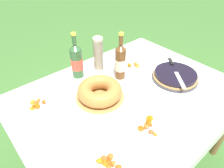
% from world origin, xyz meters
% --- Properties ---
extents(ground_plane, '(16.00, 16.00, 0.00)m').
position_xyz_m(ground_plane, '(0.00, 0.00, 0.00)').
color(ground_plane, '#3D6B2D').
extents(garden_table, '(1.43, 1.09, 0.75)m').
position_xyz_m(garden_table, '(0.00, 0.00, 0.68)').
color(garden_table, brown).
rests_on(garden_table, ground_plane).
extents(tablecloth, '(1.44, 1.10, 0.10)m').
position_xyz_m(tablecloth, '(0.00, 0.00, 0.74)').
color(tablecloth, white).
rests_on(tablecloth, garden_table).
extents(berry_tart, '(0.33, 0.33, 0.06)m').
position_xyz_m(berry_tart, '(0.38, -0.10, 0.78)').
color(berry_tart, '#38383D').
rests_on(berry_tart, tablecloth).
extents(serving_knife, '(0.26, 0.31, 0.01)m').
position_xyz_m(serving_knife, '(0.39, -0.07, 0.82)').
color(serving_knife, silver).
rests_on(serving_knife, berry_tart).
extents(bundt_cake, '(0.32, 0.32, 0.10)m').
position_xyz_m(bundt_cake, '(-0.16, 0.10, 0.80)').
color(bundt_cake, '#B78447').
rests_on(bundt_cake, tablecloth).
extents(cup_stack, '(0.07, 0.07, 0.27)m').
position_xyz_m(cup_stack, '(0.04, 0.37, 0.89)').
color(cup_stack, beige).
rests_on(cup_stack, tablecloth).
extents(cider_bottle_green, '(0.09, 0.09, 0.34)m').
position_xyz_m(cider_bottle_green, '(-0.13, 0.40, 0.88)').
color(cider_bottle_green, '#2D562D').
rests_on(cider_bottle_green, tablecloth).
extents(cider_bottle_amber, '(0.08, 0.08, 0.35)m').
position_xyz_m(cider_bottle_amber, '(0.09, 0.18, 0.89)').
color(cider_bottle_amber, brown).
rests_on(cider_bottle_amber, tablecloth).
extents(snack_plate_near, '(0.20, 0.20, 0.05)m').
position_xyz_m(snack_plate_near, '(-0.51, 0.30, 0.77)').
color(snack_plate_near, white).
rests_on(snack_plate_near, tablecloth).
extents(snack_plate_left, '(0.19, 0.19, 0.06)m').
position_xyz_m(snack_plate_left, '(-0.42, -0.30, 0.77)').
color(snack_plate_left, white).
rests_on(snack_plate_left, tablecloth).
extents(snack_plate_right, '(0.23, 0.23, 0.06)m').
position_xyz_m(snack_plate_right, '(-0.12, -0.28, 0.77)').
color(snack_plate_right, white).
rests_on(snack_plate_right, tablecloth).
extents(snack_plate_far, '(0.20, 0.20, 0.05)m').
position_xyz_m(snack_plate_far, '(0.28, 0.20, 0.77)').
color(snack_plate_far, white).
rests_on(snack_plate_far, tablecloth).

